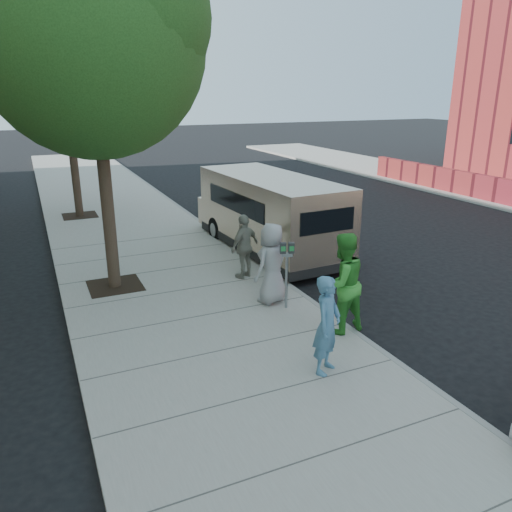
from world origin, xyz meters
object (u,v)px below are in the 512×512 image
tree_near (94,35)px  person_officer (327,325)px  parking_meter (287,261)px  person_gray_shirt (272,263)px  person_green_shirt (342,283)px  van (269,213)px  tree_far (66,78)px  person_striped_polo (245,246)px

tree_near → person_officer: tree_near is taller
parking_meter → person_officer: size_ratio=0.87×
person_gray_shirt → person_green_shirt: bearing=82.8°
van → person_officer: 6.82m
tree_far → person_striped_polo: bearing=-70.5°
tree_far → person_officer: tree_far is taller
tree_near → person_officer: (2.44, -5.22, -4.58)m
tree_near → person_gray_shirt: (2.88, -2.34, -4.53)m
van → person_striped_polo: bearing=-132.1°
person_green_shirt → person_striped_polo: size_ratio=1.22×
tree_near → person_gray_shirt: size_ratio=4.33×
tree_far → person_officer: bearing=-79.2°
person_striped_polo → tree_far: bearing=-97.4°
person_officer → person_striped_polo: size_ratio=1.04×
van → person_officer: van is taller
tree_far → person_green_shirt: (3.45, -11.70, -3.77)m
parking_meter → tree_near: bearing=157.4°
person_green_shirt → person_gray_shirt: bearing=-76.8°
person_officer → person_green_shirt: bearing=11.5°
tree_near → person_gray_shirt: tree_near is taller
van → person_gray_shirt: van is taller
van → parking_meter: bearing=-114.1°
parking_meter → person_officer: bearing=-83.4°
tree_near → person_gray_shirt: 5.85m
parking_meter → van: bearing=89.0°
tree_near → tree_far: size_ratio=1.16×
tree_far → person_striped_polo: tree_far is taller
tree_near → parking_meter: 5.98m
van → person_green_shirt: (-1.09, -5.37, -0.07)m
tree_far → person_officer: size_ratio=3.97×
tree_far → person_gray_shirt: (2.88, -9.94, -3.86)m
person_green_shirt → person_striped_polo: (-0.51, 3.38, -0.17)m
tree_near → person_green_shirt: (3.45, -4.10, -4.44)m
tree_near → tree_far: 7.63m
tree_far → tree_near: bearing=-90.0°
person_officer → person_striped_polo: person_officer is taller
person_officer → person_striped_polo: 4.53m
parking_meter → person_officer: (-0.58, -2.47, -0.21)m
tree_far → person_green_shirt: bearing=-73.6°
person_green_shirt → person_striped_polo: bearing=-86.3°
tree_far → parking_meter: 11.40m
person_officer → person_gray_shirt: size_ratio=0.94×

